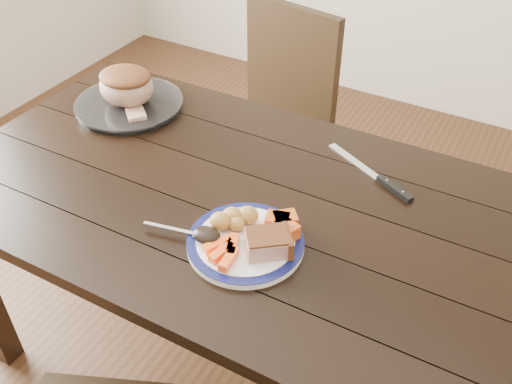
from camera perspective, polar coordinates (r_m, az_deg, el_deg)
The scene contains 15 objects.
ground at distance 2.08m, azimuth -1.72°, elevation -16.36°, with size 4.00×4.00×0.00m, color #472B16.
dining_table at distance 1.58m, azimuth -2.17°, elevation -2.72°, with size 1.61×0.93×0.75m.
chair_far at distance 2.28m, azimuth 1.69°, elevation 7.81°, with size 0.49×0.50×0.93m.
dinner_plate at distance 1.36m, azimuth -1.06°, elevation -5.15°, with size 0.28×0.28×0.02m, color white.
plate_rim at distance 1.36m, azimuth -1.06°, elevation -4.90°, with size 0.28×0.28×0.02m, color #0E1248.
serving_platter at distance 1.92m, azimuth -12.54°, elevation 8.46°, with size 0.34×0.34×0.02m, color white.
pork_slice at distance 1.31m, azimuth 1.17°, elevation -5.15°, with size 0.10×0.08×0.04m, color tan.
roasted_potatoes at distance 1.38m, azimuth -2.21°, elevation -2.64°, with size 0.10×0.10×0.05m.
carrot_batons at distance 1.32m, azimuth -3.12°, elevation -5.88°, with size 0.09×0.11×0.02m.
pumpkin_wedges at distance 1.37m, azimuth 2.70°, elevation -3.26°, with size 0.10×0.09×0.04m.
dark_mushroom at distance 1.35m, azimuth -4.95°, elevation -4.33°, with size 0.07×0.05×0.03m, color black.
fork at distance 1.39m, azimuth -7.33°, elevation -3.96°, with size 0.18×0.06×0.00m.
roast_joint at distance 1.89m, azimuth -12.83°, elevation 10.21°, with size 0.18×0.16×0.12m, color tan.
cut_slice at distance 1.84m, azimuth -11.90°, elevation 7.60°, with size 0.07×0.06×0.02m, color tan.
carving_knife at distance 1.59m, azimuth 12.67°, elevation 1.06°, with size 0.30×0.16×0.01m.
Camera 1 is at (0.63, -0.99, 1.71)m, focal length 40.00 mm.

